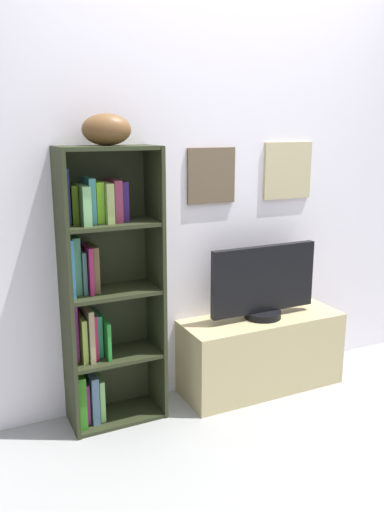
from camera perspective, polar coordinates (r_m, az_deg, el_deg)
ground at (r=2.67m, az=15.31°, el=-23.02°), size 5.20×5.20×0.04m
back_wall at (r=3.10m, az=3.04°, el=7.69°), size 4.80×0.08×2.46m
bookshelf at (r=2.79m, az=-9.90°, el=-3.65°), size 0.51×0.27×1.47m
football at (r=2.65m, az=-9.26°, el=13.38°), size 0.28×0.24×0.15m
tv_stand at (r=3.28m, az=7.55°, el=-10.33°), size 0.99×0.35×0.45m
television at (r=3.13m, az=7.79°, el=-2.93°), size 0.68×0.22×0.44m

